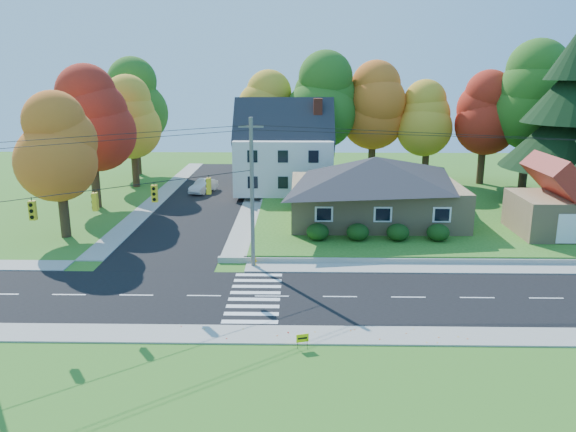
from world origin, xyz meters
TOP-DOWN VIEW (x-y plane):
  - ground at (0.00, 0.00)m, footprint 120.00×120.00m
  - road_main at (0.00, 0.00)m, footprint 90.00×8.00m
  - road_cross at (-8.00, 26.00)m, footprint 8.00×44.00m
  - sidewalk_north at (0.00, 5.00)m, footprint 90.00×2.00m
  - sidewalk_south at (0.00, -5.00)m, footprint 90.00×2.00m
  - lawn at (13.00, 21.00)m, footprint 30.00×30.00m
  - ranch_house at (8.00, 16.00)m, footprint 14.60×10.60m
  - colonial_house at (0.04, 28.00)m, footprint 10.40×8.40m
  - garage at (22.00, 11.99)m, footprint 7.30×6.30m
  - hedge_row at (7.50, 9.80)m, footprint 10.70×1.70m
  - traffic_infrastructure at (-0.15, 1.35)m, footprint 38.10×10.66m
  - tree_lot_0 at (-2.00, 34.00)m, footprint 6.72×6.72m
  - tree_lot_1 at (4.00, 33.00)m, footprint 7.84×7.84m
  - tree_lot_2 at (10.00, 34.00)m, footprint 7.28×7.28m
  - tree_lot_3 at (16.00, 33.00)m, footprint 6.16×6.16m
  - tree_lot_4 at (22.00, 32.00)m, footprint 6.72×6.72m
  - tree_lot_5 at (26.00, 30.00)m, footprint 8.40×8.40m
  - tree_west_0 at (-17.00, 12.00)m, footprint 6.16×6.16m
  - tree_west_1 at (-18.00, 22.00)m, footprint 7.28×7.28m
  - tree_west_2 at (-17.00, 32.00)m, footprint 6.72×6.72m
  - tree_west_3 at (-19.00, 40.00)m, footprint 7.84×7.84m
  - white_car at (-8.79, 28.84)m, footprint 2.75×4.49m
  - fire_hydrant at (-1.44, 5.27)m, footprint 0.40×0.31m
  - yard_sign at (1.76, -6.37)m, footprint 0.60×0.20m

SIDE VIEW (x-z plane):
  - ground at x=0.00m, z-range 0.00..0.00m
  - road_main at x=0.00m, z-range 0.00..0.02m
  - road_cross at x=-8.00m, z-range 0.00..0.02m
  - sidewalk_north at x=0.00m, z-range 0.00..0.08m
  - sidewalk_south at x=0.00m, z-range 0.00..0.08m
  - lawn at x=13.00m, z-range 0.00..0.50m
  - fire_hydrant at x=-1.44m, z-range -0.02..0.67m
  - yard_sign at x=1.76m, z-range 0.16..0.93m
  - white_car at x=-8.79m, z-range 0.02..1.42m
  - hedge_row at x=7.50m, z-range 0.50..1.77m
  - garage at x=22.00m, z-range 0.54..5.14m
  - ranch_house at x=8.00m, z-range 0.57..5.97m
  - colonial_house at x=0.04m, z-range -0.22..9.38m
  - traffic_infrastructure at x=-0.15m, z-range 0.15..10.15m
  - tree_west_0 at x=-17.00m, z-range 1.42..12.89m
  - tree_lot_3 at x=16.00m, z-range 1.92..13.39m
  - tree_west_2 at x=-17.00m, z-range 1.55..14.06m
  - tree_lot_0 at x=-2.00m, z-range 2.05..14.56m
  - tree_lot_4 at x=22.00m, z-range 2.05..14.56m
  - tree_west_1 at x=-18.00m, z-range 1.68..15.24m
  - tree_lot_2 at x=10.00m, z-range 2.18..15.74m
  - tree_west_3 at x=-19.00m, z-range 1.81..16.41m
  - tree_lot_1 at x=4.00m, z-range 2.31..16.91m
  - tree_lot_5 at x=26.00m, z-range 2.45..18.09m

